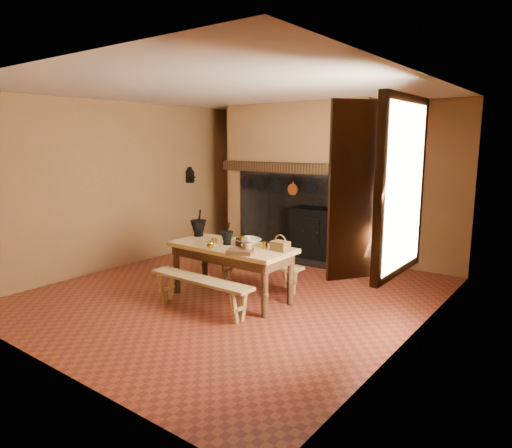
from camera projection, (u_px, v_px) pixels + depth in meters
The scene contains 28 objects.
floor at pixel (236, 293), 6.53m from camera, with size 5.50×5.50×0.00m, color maroon.
ceiling at pixel (234, 91), 6.03m from camera, with size 5.50×5.50×0.00m, color silver.
back_wall at pixel (329, 182), 8.45m from camera, with size 5.00×0.02×2.80m, color brown.
wall_left at pixel (122, 185), 7.76m from camera, with size 0.02×5.50×2.80m, color brown.
wall_right at pixel (417, 213), 4.80m from camera, with size 0.02×5.50×2.80m, color brown.
wall_front at pixel (41, 224), 4.12m from camera, with size 5.00×0.02×2.80m, color brown.
chimney_breast at pixel (304, 160), 8.20m from camera, with size 2.95×0.96×2.80m.
iron_range at pixel (318, 233), 8.40m from camera, with size 1.12×0.55×1.60m.
hearth_pans at pixel (266, 248), 8.88m from camera, with size 0.51×0.62×0.20m.
hanging_pans at pixel (286, 187), 7.91m from camera, with size 1.92×0.29×0.27m.
onion_string at pixel (357, 194), 7.11m from camera, with size 0.12×0.10×0.46m, color #A0541D, non-canonical shape.
herb_bunch at pixel (368, 192), 7.00m from camera, with size 0.20×0.20×0.35m, color #4C5729.
window at pixel (391, 186), 4.53m from camera, with size 0.39×1.75×1.76m.
wall_coffee_mill at pixel (190, 174), 8.91m from camera, with size 0.23×0.16×0.31m.
work_table at pixel (231, 254), 6.20m from camera, with size 1.74×0.77×0.75m.
bench_front at pixel (200, 287), 5.77m from camera, with size 1.55×0.27×0.44m.
bench_back at pixel (258, 267), 6.73m from camera, with size 1.46×0.26×0.41m.
mortar_large at pixel (198, 227), 6.74m from camera, with size 0.24×0.24×0.40m.
mortar_small at pixel (227, 237), 6.19m from camera, with size 0.18×0.18×0.31m.
coffee_grinder at pixel (242, 241), 6.10m from camera, with size 0.17×0.14×0.18m.
brass_mug_a at pixel (214, 241), 6.23m from camera, with size 0.08×0.08×0.09m, color gold.
brass_mug_b at pixel (265, 245), 5.99m from camera, with size 0.08×0.08×0.09m, color gold.
mixing_bowl at pixel (247, 242), 6.20m from camera, with size 0.35×0.35×0.09m, color beige.
stoneware_crock at pixel (247, 248), 5.70m from camera, with size 0.11×0.11×0.14m, color brown.
glass_jar at pixel (249, 245), 5.92m from camera, with size 0.07×0.07×0.13m, color beige.
wicker_basket at pixel (280, 245), 5.85m from camera, with size 0.23×0.17×0.21m.
wooden_tray at pixel (240, 252), 5.69m from camera, with size 0.31×0.22×0.05m, color #371F11.
brass_cup at pixel (210, 245), 5.99m from camera, with size 0.11×0.11×0.09m, color gold.
Camera 1 is at (4.00, -4.82, 2.14)m, focal length 32.00 mm.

